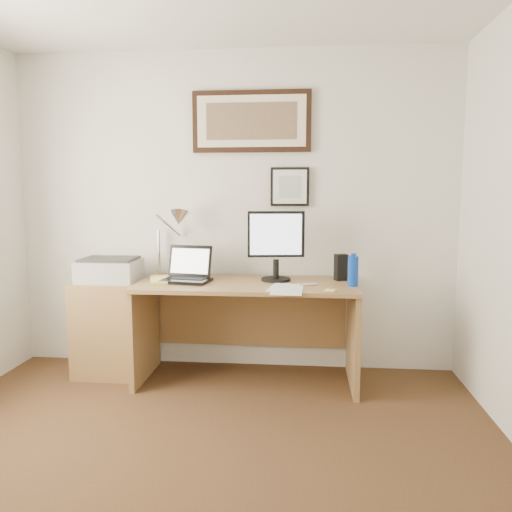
# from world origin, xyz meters

# --- Properties ---
(wall_back) EXTENTS (3.50, 0.02, 2.50)m
(wall_back) POSITION_xyz_m (0.00, 2.00, 1.25)
(wall_back) COLOR white
(wall_back) RESTS_ON ground
(side_cabinet) EXTENTS (0.50, 0.40, 0.73)m
(side_cabinet) POSITION_xyz_m (-0.92, 1.68, 0.36)
(side_cabinet) COLOR olive
(side_cabinet) RESTS_ON floor
(water_bottle) EXTENTS (0.07, 0.07, 0.21)m
(water_bottle) POSITION_xyz_m (0.91, 1.57, 0.86)
(water_bottle) COLOR #0D3AB2
(water_bottle) RESTS_ON desk
(bottle_cap) EXTENTS (0.04, 0.04, 0.02)m
(bottle_cap) POSITION_xyz_m (0.91, 1.57, 0.97)
(bottle_cap) COLOR #0D3AB2
(bottle_cap) RESTS_ON water_bottle
(speaker) EXTENTS (0.11, 0.10, 0.20)m
(speaker) POSITION_xyz_m (0.84, 1.79, 0.85)
(speaker) COLOR black
(speaker) RESTS_ON desk
(paper_sheet_a) EXTENTS (0.27, 0.35, 0.00)m
(paper_sheet_a) POSITION_xyz_m (0.44, 1.46, 0.75)
(paper_sheet_a) COLOR white
(paper_sheet_a) RESTS_ON desk
(paper_sheet_b) EXTENTS (0.21, 0.30, 0.00)m
(paper_sheet_b) POSITION_xyz_m (0.45, 1.33, 0.75)
(paper_sheet_b) COLOR white
(paper_sheet_b) RESTS_ON desk
(sticky_pad) EXTENTS (0.09, 0.09, 0.01)m
(sticky_pad) POSITION_xyz_m (0.74, 1.36, 0.76)
(sticky_pad) COLOR #F8D875
(sticky_pad) RESTS_ON desk
(marker_pen) EXTENTS (0.14, 0.06, 0.02)m
(marker_pen) POSITION_xyz_m (0.60, 1.55, 0.76)
(marker_pen) COLOR silver
(marker_pen) RESTS_ON desk
(book) EXTENTS (0.30, 0.35, 0.02)m
(book) POSITION_xyz_m (-0.57, 1.60, 0.76)
(book) COLOR #F1EC71
(book) RESTS_ON desk
(desk) EXTENTS (1.60, 0.70, 0.75)m
(desk) POSITION_xyz_m (0.15, 1.72, 0.51)
(desk) COLOR olive
(desk) RESTS_ON floor
(laptop) EXTENTS (0.38, 0.35, 0.26)m
(laptop) POSITION_xyz_m (-0.30, 1.65, 0.81)
(laptop) COLOR black
(laptop) RESTS_ON desk
(lcd_monitor) EXTENTS (0.42, 0.22, 0.52)m
(lcd_monitor) POSITION_xyz_m (0.36, 1.72, 1.04)
(lcd_monitor) COLOR black
(lcd_monitor) RESTS_ON desk
(printer) EXTENTS (0.44, 0.34, 0.18)m
(printer) POSITION_xyz_m (-0.92, 1.71, 0.82)
(printer) COLOR #A9A9AC
(printer) RESTS_ON side_cabinet
(desk_lamp) EXTENTS (0.29, 0.27, 0.53)m
(desk_lamp) POSITION_xyz_m (-0.41, 1.81, 1.19)
(desk_lamp) COLOR silver
(desk_lamp) RESTS_ON desk
(picture_large) EXTENTS (0.92, 0.04, 0.47)m
(picture_large) POSITION_xyz_m (0.15, 1.97, 1.95)
(picture_large) COLOR black
(picture_large) RESTS_ON wall_back
(picture_small) EXTENTS (0.30, 0.03, 0.30)m
(picture_small) POSITION_xyz_m (0.45, 1.97, 1.45)
(picture_small) COLOR black
(picture_small) RESTS_ON wall_back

